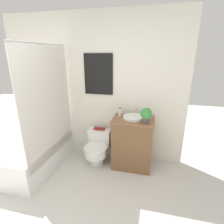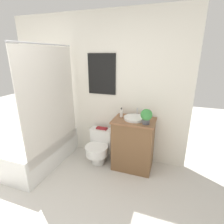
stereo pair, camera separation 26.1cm
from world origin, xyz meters
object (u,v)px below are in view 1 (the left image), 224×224
object	(u,v)px
sink	(134,117)
book_on_tank	(99,129)
soap_bottle	(120,113)
toilet	(98,147)
potted_plant	(146,115)

from	to	relation	value
sink	book_on_tank	bearing A→B (deg)	171.51
soap_bottle	sink	bearing A→B (deg)	-8.81
toilet	book_on_tank	xyz separation A→B (m)	(0.00, 0.13, 0.29)
book_on_tank	soap_bottle	bearing A→B (deg)	-8.29
book_on_tank	sink	bearing A→B (deg)	-8.49
toilet	book_on_tank	size ratio (longest dim) A/B	2.87
soap_bottle	book_on_tank	distance (m)	0.51
potted_plant	book_on_tank	xyz separation A→B (m)	(-0.80, 0.23, -0.41)
toilet	sink	xyz separation A→B (m)	(0.60, 0.04, 0.59)
soap_bottle	toilet	bearing A→B (deg)	-167.95
sink	potted_plant	xyz separation A→B (m)	(0.20, -0.14, 0.11)
toilet	sink	size ratio (longest dim) A/B	1.50
sink	toilet	bearing A→B (deg)	-175.81
book_on_tank	potted_plant	bearing A→B (deg)	-15.86
toilet	sink	bearing A→B (deg)	4.19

